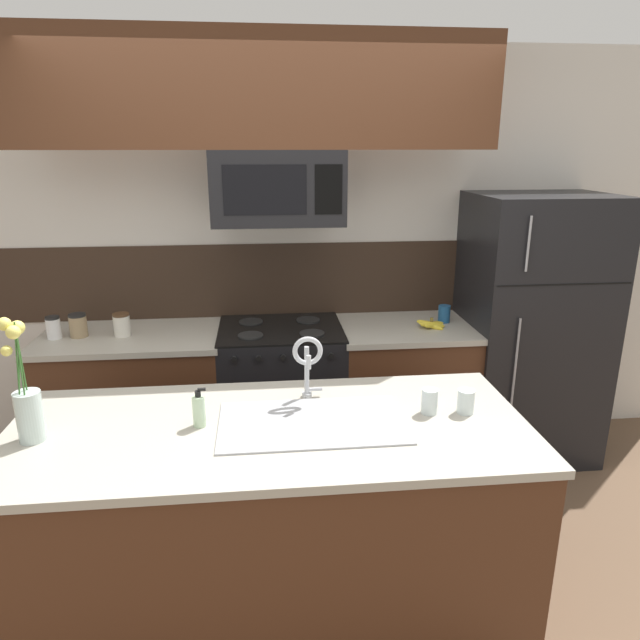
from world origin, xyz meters
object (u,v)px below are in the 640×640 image
drinking_glass (430,401)px  spare_glass (466,401)px  microwave (278,187)px  storage_jar_tall (54,328)px  banana_bunch (432,324)px  dish_soap_bottle (199,410)px  stove_range (282,396)px  flower_vase (28,406)px  coffee_tin (444,314)px  sink_faucet (308,359)px  storage_jar_medium (78,325)px  refrigerator (529,328)px  storage_jar_short (122,325)px

drinking_glass → spare_glass: size_ratio=1.05×
microwave → storage_jar_tall: microwave is taller
banana_bunch → dish_soap_bottle: bearing=-138.4°
microwave → dish_soap_bottle: microwave is taller
drinking_glass → spare_glass: 0.15m
dish_soap_bottle → stove_range: bearing=73.0°
flower_vase → dish_soap_bottle: bearing=4.6°
drinking_glass → coffee_tin: bearing=69.6°
storage_jar_tall → dish_soap_bottle: bearing=-51.5°
stove_range → flower_vase: 1.73m
stove_range → spare_glass: 1.51m
spare_glass → sink_faucet: bearing=163.9°
stove_range → flower_vase: flower_vase is taller
storage_jar_medium → drinking_glass: storage_jar_medium is taller
microwave → refrigerator: size_ratio=0.43×
storage_jar_short → dish_soap_bottle: size_ratio=0.84×
stove_range → drinking_glass: bearing=-64.2°
storage_jar_short → sink_faucet: size_ratio=0.45×
storage_jar_short → dish_soap_bottle: 1.34m
sink_faucet → drinking_glass: size_ratio=2.82×
drinking_glass → refrigerator: bearing=49.9°
stove_range → sink_faucet: bearing=-85.5°
storage_jar_medium → spare_glass: storage_jar_medium is taller
storage_jar_tall → storage_jar_short: 0.39m
stove_range → refrigerator: size_ratio=0.54×
stove_range → coffee_tin: size_ratio=8.45×
storage_jar_medium → sink_faucet: (1.28, -1.03, 0.13)m
stove_range → drinking_glass: drinking_glass is taller
microwave → storage_jar_medium: bearing=179.1°
coffee_tin → spare_glass: (-0.31, -1.27, -0.00)m
stove_range → flower_vase: (-1.00, -1.27, 0.59)m
refrigerator → flower_vase: refrigerator is taller
refrigerator → sink_faucet: 1.88m
storage_jar_tall → spare_glass: storage_jar_tall is taller
refrigerator → drinking_glass: refrigerator is taller
storage_jar_medium → banana_bunch: 2.13m
microwave → dish_soap_bottle: (-0.37, -1.20, -0.79)m
coffee_tin → dish_soap_bottle: (-1.42, -1.27, 0.01)m
sink_faucet → spare_glass: 0.70m
stove_range → sink_faucet: (0.08, -1.03, 0.65)m
drinking_glass → spare_glass: bearing=-4.8°
flower_vase → spare_glass: bearing=1.7°
flower_vase → coffee_tin: bearing=32.8°
dish_soap_bottle → spare_glass: 1.11m
microwave → refrigerator: 1.86m
storage_jar_medium → flower_vase: 1.29m
banana_bunch → drinking_glass: 1.20m
storage_jar_short → dish_soap_bottle: bearing=-64.8°
coffee_tin → spare_glass: coffee_tin is taller
refrigerator → storage_jar_medium: 2.81m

